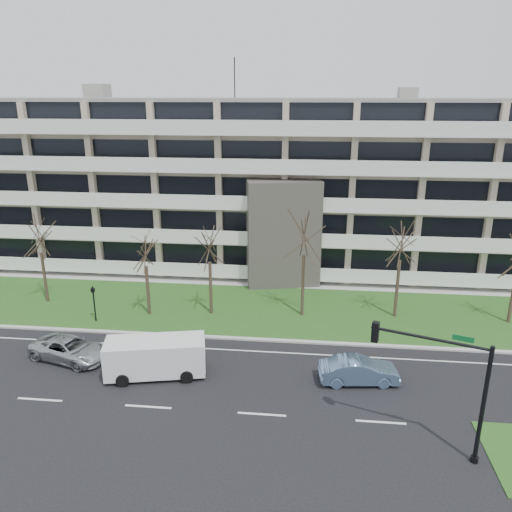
# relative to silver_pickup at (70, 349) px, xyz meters

# --- Properties ---
(ground) EXTENTS (160.00, 160.00, 0.00)m
(ground) POSITION_rel_silver_pickup_xyz_m (12.32, -4.31, -0.70)
(ground) COLOR black
(ground) RESTS_ON ground
(grass_verge) EXTENTS (90.00, 10.00, 0.06)m
(grass_verge) POSITION_rel_silver_pickup_xyz_m (12.32, 8.69, -0.67)
(grass_verge) COLOR #274B19
(grass_verge) RESTS_ON ground
(curb) EXTENTS (90.00, 0.35, 0.12)m
(curb) POSITION_rel_silver_pickup_xyz_m (12.32, 3.69, -0.64)
(curb) COLOR #B2B2AD
(curb) RESTS_ON ground
(sidewalk) EXTENTS (90.00, 2.00, 0.08)m
(sidewalk) POSITION_rel_silver_pickup_xyz_m (12.32, 14.19, -0.66)
(sidewalk) COLOR #B2B2AD
(sidewalk) RESTS_ON ground
(lane_edge_line) EXTENTS (90.00, 0.12, 0.01)m
(lane_edge_line) POSITION_rel_silver_pickup_xyz_m (12.32, 2.19, -0.69)
(lane_edge_line) COLOR white
(lane_edge_line) RESTS_ON ground
(apartment_building) EXTENTS (60.50, 15.10, 18.75)m
(apartment_building) POSITION_rel_silver_pickup_xyz_m (12.31, 21.01, 6.92)
(apartment_building) COLOR #B5A58D
(apartment_building) RESTS_ON ground
(silver_pickup) EXTENTS (5.46, 3.60, 1.39)m
(silver_pickup) POSITION_rel_silver_pickup_xyz_m (0.00, 0.00, 0.00)
(silver_pickup) COLOR #B0B3B7
(silver_pickup) RESTS_ON ground
(blue_sedan) EXTENTS (4.63, 2.08, 1.47)m
(blue_sedan) POSITION_rel_silver_pickup_xyz_m (17.49, -0.72, 0.04)
(blue_sedan) COLOR #688AB5
(blue_sedan) RESTS_ON ground
(white_van) EXTENTS (6.01, 3.26, 2.21)m
(white_van) POSITION_rel_silver_pickup_xyz_m (5.90, -1.15, 0.62)
(white_van) COLOR white
(white_van) RESTS_ON ground
(traffic_signal) EXTENTS (4.92, 1.97, 5.99)m
(traffic_signal) POSITION_rel_silver_pickup_xyz_m (20.50, -6.16, 3.18)
(traffic_signal) COLOR black
(traffic_signal) RESTS_ON ground
(pedestrian_signal) EXTENTS (0.27, 0.22, 2.71)m
(pedestrian_signal) POSITION_rel_silver_pickup_xyz_m (-0.64, 5.31, 1.03)
(pedestrian_signal) COLOR black
(pedestrian_signal) RESTS_ON ground
(tree_1) EXTENTS (3.61, 3.61, 7.23)m
(tree_1) POSITION_rel_silver_pickup_xyz_m (-5.91, 8.36, 4.92)
(tree_1) COLOR #382B21
(tree_1) RESTS_ON ground
(tree_2) EXTENTS (3.39, 3.39, 6.78)m
(tree_2) POSITION_rel_silver_pickup_xyz_m (2.83, 6.89, 4.57)
(tree_2) COLOR #382B21
(tree_2) RESTS_ON ground
(tree_3) EXTENTS (3.62, 3.62, 7.24)m
(tree_3) POSITION_rel_silver_pickup_xyz_m (7.38, 7.56, 4.93)
(tree_3) COLOR #382B21
(tree_3) RESTS_ON ground
(tree_4) EXTENTS (4.19, 4.19, 8.38)m
(tree_4) POSITION_rel_silver_pickup_xyz_m (14.12, 7.97, 5.82)
(tree_4) COLOR #382B21
(tree_4) RESTS_ON ground
(tree_5) EXTENTS (3.91, 3.91, 7.82)m
(tree_5) POSITION_rel_silver_pickup_xyz_m (20.92, 8.44, 5.38)
(tree_5) COLOR #382B21
(tree_5) RESTS_ON ground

